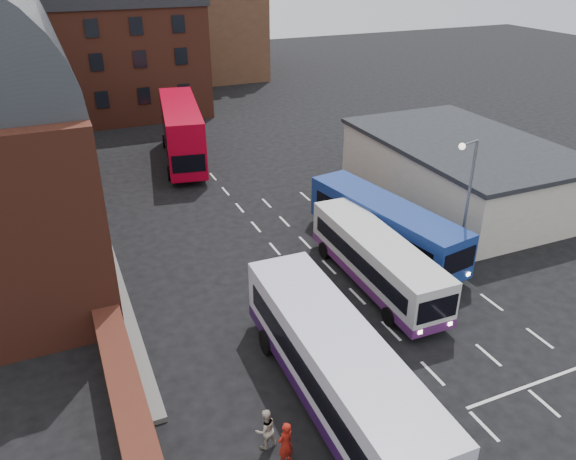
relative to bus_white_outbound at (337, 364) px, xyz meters
name	(u,v)px	position (x,y,z in m)	size (l,w,h in m)	color
ground	(382,374)	(2.63, 0.70, -2.00)	(180.00, 180.00, 0.00)	black
forecourt_wall	(126,396)	(-7.57, 2.70, -1.10)	(1.20, 10.00, 1.80)	#602B1E
cream_building	(460,169)	(17.63, 14.70, 0.16)	(10.40, 16.40, 4.25)	beige
brick_terrace	(92,64)	(-3.37, 46.70, 3.50)	(22.00, 10.00, 11.00)	brown
castle_keep	(166,28)	(8.63, 66.70, 4.00)	(22.00, 22.00, 12.00)	brown
bus_white_outbound	(337,364)	(0.00, 0.00, 0.00)	(3.34, 12.48, 3.39)	silver
bus_white_inbound	(377,257)	(6.01, 6.89, -0.31)	(2.77, 10.51, 2.86)	silver
bus_blue	(385,223)	(8.49, 10.06, -0.20)	(4.39, 11.44, 3.05)	navy
bus_red_double	(182,132)	(1.42, 29.75, 0.58)	(4.76, 12.46, 4.87)	#B9021E
street_lamp	(466,194)	(10.97, 6.48, 2.57)	(1.49, 0.61, 7.58)	slate
pedestrian_red	(285,444)	(-2.91, -1.83, -1.08)	(0.67, 0.44, 1.84)	maroon
pedestrian_beige	(266,429)	(-3.27, -0.87, -1.17)	(0.80, 0.63, 1.65)	#B5A795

